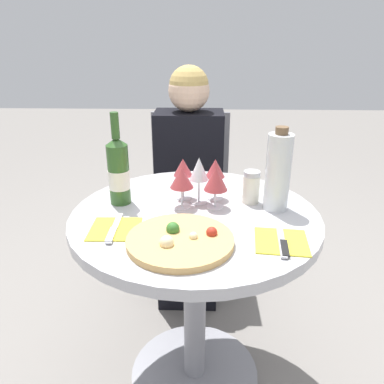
# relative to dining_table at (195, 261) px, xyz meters

# --- Properties ---
(ground_plane) EXTENTS (12.00, 12.00, 0.00)m
(ground_plane) POSITION_rel_dining_table_xyz_m (0.00, 0.00, -0.55)
(ground_plane) COLOR gray
(ground_plane) RESTS_ON ground
(dining_table) EXTENTS (0.83, 0.83, 0.74)m
(dining_table) POSITION_rel_dining_table_xyz_m (0.00, 0.00, 0.00)
(dining_table) COLOR gray
(dining_table) RESTS_ON ground_plane
(chair_behind_diner) EXTENTS (0.44, 0.44, 0.91)m
(chair_behind_diner) POSITION_rel_dining_table_xyz_m (-0.05, 0.80, -0.13)
(chair_behind_diner) COLOR slate
(chair_behind_diner) RESTS_ON ground_plane
(seated_diner) EXTENTS (0.34, 0.44, 1.17)m
(seated_diner) POSITION_rel_dining_table_xyz_m (-0.05, 0.65, -0.02)
(seated_diner) COLOR black
(seated_diner) RESTS_ON ground_plane
(pizza_large) EXTENTS (0.31, 0.31, 0.05)m
(pizza_large) POSITION_rel_dining_table_xyz_m (-0.04, -0.20, 0.20)
(pizza_large) COLOR tan
(pizza_large) RESTS_ON dining_table
(wine_bottle) EXTENTS (0.07, 0.07, 0.32)m
(wine_bottle) POSITION_rel_dining_table_xyz_m (-0.27, 0.07, 0.31)
(wine_bottle) COLOR #2D5623
(wine_bottle) RESTS_ON dining_table
(tall_carafe) EXTENTS (0.08, 0.08, 0.28)m
(tall_carafe) POSITION_rel_dining_table_xyz_m (0.27, 0.04, 0.32)
(tall_carafe) COLOR silver
(tall_carafe) RESTS_ON dining_table
(sugar_shaker) EXTENTS (0.06, 0.06, 0.12)m
(sugar_shaker) POSITION_rel_dining_table_xyz_m (0.19, 0.09, 0.25)
(sugar_shaker) COLOR silver
(sugar_shaker) RESTS_ON dining_table
(wine_glass_front_left) EXTENTS (0.08, 0.08, 0.14)m
(wine_glass_front_left) POSITION_rel_dining_table_xyz_m (-0.05, 0.04, 0.30)
(wine_glass_front_left) COLOR silver
(wine_glass_front_left) RESTS_ON dining_table
(wine_glass_front_right) EXTENTS (0.08, 0.08, 0.15)m
(wine_glass_front_right) POSITION_rel_dining_table_xyz_m (0.07, 0.04, 0.30)
(wine_glass_front_right) COLOR silver
(wine_glass_front_right) RESTS_ON dining_table
(wine_glass_back_right) EXTENTS (0.07, 0.07, 0.15)m
(wine_glass_back_right) POSITION_rel_dining_table_xyz_m (0.07, 0.12, 0.30)
(wine_glass_back_right) COLOR silver
(wine_glass_back_right) RESTS_ON dining_table
(wine_glass_back_left) EXTENTS (0.07, 0.07, 0.15)m
(wine_glass_back_left) POSITION_rel_dining_table_xyz_m (-0.05, 0.12, 0.30)
(wine_glass_back_left) COLOR silver
(wine_glass_back_left) RESTS_ON dining_table
(wine_glass_center) EXTENTS (0.07, 0.07, 0.17)m
(wine_glass_center) POSITION_rel_dining_table_xyz_m (0.01, 0.08, 0.31)
(wine_glass_center) COLOR silver
(wine_glass_center) RESTS_ON dining_table
(place_setting_left) EXTENTS (0.15, 0.19, 0.01)m
(place_setting_left) POSITION_rel_dining_table_xyz_m (-0.24, -0.13, 0.19)
(place_setting_left) COLOR yellow
(place_setting_left) RESTS_ON dining_table
(place_setting_right) EXTENTS (0.16, 0.19, 0.01)m
(place_setting_right) POSITION_rel_dining_table_xyz_m (0.25, -0.19, 0.19)
(place_setting_right) COLOR yellow
(place_setting_right) RESTS_ON dining_table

